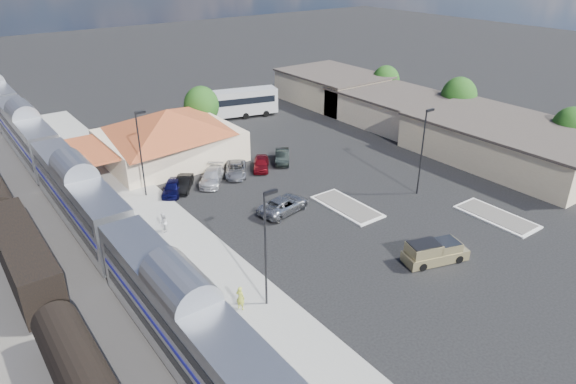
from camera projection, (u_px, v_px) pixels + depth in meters
ground at (329, 227)px, 46.96m from camera, size 280.00×280.00×0.00m
railbed at (67, 263)px, 41.51m from camera, size 16.00×100.00×0.12m
platform at (180, 239)px, 44.86m from camera, size 5.50×92.00×0.18m
passenger_train at (80, 199)px, 45.79m from camera, size 3.00×104.00×5.55m
freight_cars at (24, 259)px, 38.68m from camera, size 2.80×46.00×4.00m
station_depot at (169, 135)px, 60.60m from camera, size 18.35×12.24×6.20m
buildings_east at (416, 113)px, 71.33m from camera, size 14.40×51.40×4.80m
traffic_island_south at (347, 206)px, 50.51m from camera, size 3.30×7.50×0.21m
traffic_island_north at (496, 217)px, 48.60m from camera, size 3.30×7.50×0.21m
lamp_plat_s at (266, 241)px, 34.47m from camera, size 1.08×0.25×9.00m
lamp_plat_n at (141, 148)px, 50.44m from camera, size 1.08×0.25×9.00m
lamp_lot at (423, 145)px, 51.13m from camera, size 1.08×0.25×9.00m
tree_east_a at (571, 128)px, 60.56m from camera, size 4.56×4.56×6.42m
tree_east_b at (459, 96)px, 72.04m from camera, size 4.94×4.94×6.96m
tree_east_c at (386, 81)px, 82.41m from camera, size 4.41×4.41×6.21m
tree_depot at (201, 105)px, 68.62m from camera, size 4.71×4.71×6.63m
pickup_truck at (436, 252)px, 41.54m from camera, size 5.64×3.41×1.83m
suv at (284, 205)px, 49.35m from camera, size 6.04×3.72×1.56m
coach_bus at (234, 102)px, 76.08m from camera, size 13.10×5.90×4.11m
person_a at (240, 298)px, 35.72m from camera, size 0.68×0.80×1.85m
person_b at (163, 223)px, 45.46m from camera, size 0.99×1.09×1.82m
parked_car_a at (172, 187)px, 53.00m from camera, size 3.84×4.47×1.45m
parked_car_b at (184, 183)px, 54.00m from camera, size 3.67×4.27×1.39m
parked_car_c at (212, 177)px, 55.47m from camera, size 4.90×5.31×1.50m
parked_car_d at (236, 169)px, 57.42m from camera, size 4.54×5.37×1.37m
parked_car_e at (261, 163)px, 58.90m from camera, size 3.89×4.49×1.46m
parked_car_f at (282, 156)px, 60.82m from camera, size 3.94×4.64×1.50m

